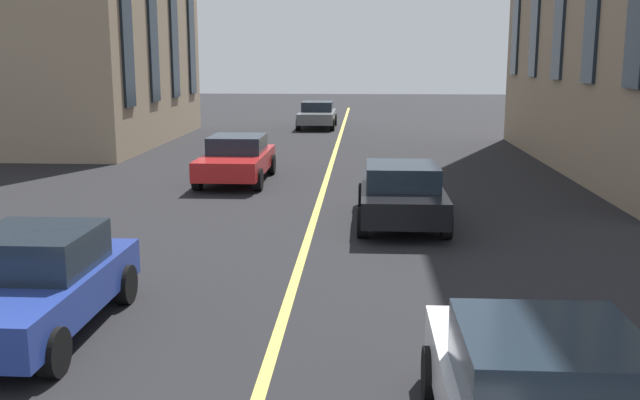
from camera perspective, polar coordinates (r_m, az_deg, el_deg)
lane_centre_line at (r=13.71m, az=-1.38°, el=-4.39°), size 80.00×0.16×0.01m
car_white_trailing at (r=6.98m, az=17.16°, el=-14.80°), size 3.90×1.89×1.40m
car_red_far at (r=21.82m, az=-6.61°, el=3.29°), size 4.40×1.95×1.37m
car_black_parked_a at (r=16.31m, az=6.45°, el=0.60°), size 4.40×1.95×1.37m
car_grey_parked_b at (r=38.23m, az=-0.22°, el=6.78°), size 4.40×1.95×1.37m
car_blue_near at (r=10.54m, az=-21.78°, el=-6.13°), size 3.90×1.89×1.40m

